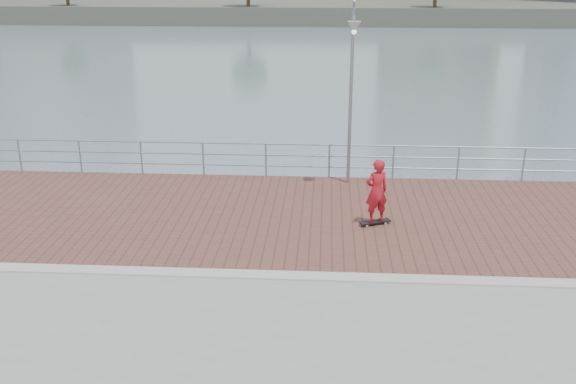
{
  "coord_description": "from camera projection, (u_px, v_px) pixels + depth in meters",
  "views": [
    {
      "loc": [
        0.91,
        -12.8,
        6.73
      ],
      "look_at": [
        0.0,
        2.0,
        1.3
      ],
      "focal_mm": 40.0,
      "sensor_mm": 36.0,
      "label": 1
    }
  ],
  "objects": [
    {
      "name": "skateboard",
      "position": [
        375.0,
        222.0,
        17.12
      ],
      "size": [
        0.87,
        0.54,
        0.1
      ],
      "rotation": [
        0.0,
        0.0,
        0.4
      ],
      "color": "black",
      "rests_on": "brick_lane"
    },
    {
      "name": "guardrail",
      "position": [
        297.0,
        157.0,
        20.69
      ],
      "size": [
        39.06,
        0.06,
        1.13
      ],
      "color": "#8C9EA8",
      "rests_on": "brick_lane"
    },
    {
      "name": "street_lamp",
      "position": [
        352.0,
        65.0,
        18.69
      ],
      "size": [
        0.39,
        1.13,
        5.35
      ],
      "color": "gray",
      "rests_on": "brick_lane"
    },
    {
      "name": "skateboarder",
      "position": [
        377.0,
        191.0,
        16.82
      ],
      "size": [
        0.74,
        0.63,
        1.74
      ],
      "primitive_type": "imported",
      "rotation": [
        0.0,
        0.0,
        3.54
      ],
      "color": "red",
      "rests_on": "skateboard"
    },
    {
      "name": "curb",
      "position": [
        283.0,
        276.0,
        14.36
      ],
      "size": [
        40.0,
        0.4,
        0.06
      ],
      "primitive_type": "cube",
      "color": "#B7B5AD",
      "rests_on": "seawall"
    },
    {
      "name": "water",
      "position": [
        283.0,
        353.0,
        15.06
      ],
      "size": [
        400.0,
        400.0,
        0.0
      ],
      "primitive_type": "plane",
      "color": "slate",
      "rests_on": "ground"
    },
    {
      "name": "brick_lane",
      "position": [
        292.0,
        216.0,
        17.74
      ],
      "size": [
        40.0,
        6.8,
        0.02
      ],
      "primitive_type": "cube",
      "color": "brown",
      "rests_on": "seawall"
    }
  ]
}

